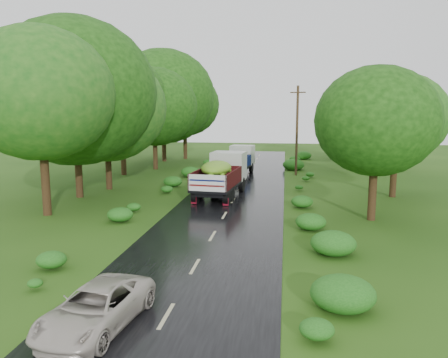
% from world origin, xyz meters
% --- Properties ---
extents(ground, '(120.00, 120.00, 0.00)m').
position_xyz_m(ground, '(0.00, 0.00, 0.00)').
color(ground, '#1C3F0D').
rests_on(ground, ground).
extents(road, '(6.50, 80.00, 0.02)m').
position_xyz_m(road, '(0.00, 5.00, 0.01)').
color(road, black).
rests_on(road, ground).
extents(road_lines, '(0.12, 69.60, 0.00)m').
position_xyz_m(road_lines, '(0.00, 6.00, 0.02)').
color(road_lines, '#BFB78C').
rests_on(road_lines, road).
extents(truck_near, '(3.01, 6.88, 2.81)m').
position_xyz_m(truck_near, '(-0.93, 13.45, 1.59)').
color(truck_near, black).
rests_on(truck_near, ground).
extents(truck_far, '(2.86, 6.17, 2.50)m').
position_xyz_m(truck_far, '(-0.91, 23.12, 1.41)').
color(truck_far, black).
rests_on(truck_far, ground).
extents(car, '(2.39, 4.26, 1.12)m').
position_xyz_m(car, '(-1.68, -4.90, 0.58)').
color(car, beige).
rests_on(car, road).
extents(utility_pole, '(1.34, 0.50, 7.84)m').
position_xyz_m(utility_pole, '(4.25, 23.63, 4.03)').
color(utility_pole, '#382616').
rests_on(utility_pole, ground).
extents(trees_left, '(6.59, 32.08, 9.34)m').
position_xyz_m(trees_left, '(-9.84, 21.46, 6.58)').
color(trees_left, black).
rests_on(trees_left, ground).
extents(trees_right, '(7.00, 32.21, 7.49)m').
position_xyz_m(trees_right, '(9.85, 21.79, 5.33)').
color(trees_right, black).
rests_on(trees_right, ground).
extents(shrubs, '(11.90, 44.00, 0.70)m').
position_xyz_m(shrubs, '(0.00, 14.00, 0.35)').
color(shrubs, '#1B5714').
rests_on(shrubs, ground).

